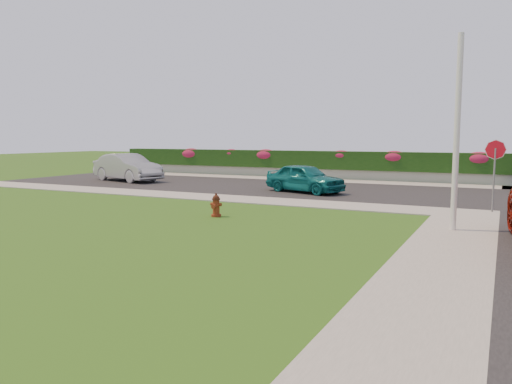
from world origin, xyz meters
The scene contains 19 objects.
ground centered at (0.00, 0.00, 0.00)m, with size 120.00×120.00×0.00m, color black.
street_far centered at (-5.00, 14.00, 0.02)m, with size 26.00×8.00×0.04m, color black.
sidewalk_right centered at (7.00, -2.00, 0.02)m, with size 2.00×20.00×0.04m, color gray.
sidewalk_far centered at (-6.00, 9.00, 0.02)m, with size 24.00×2.00×0.04m, color gray.
curb_corner centered at (7.00, 9.00, 0.02)m, with size 2.00×2.00×0.04m, color gray.
sidewalk_beyond centered at (-1.00, 19.00, 0.02)m, with size 34.00×2.00×0.04m, color gray.
retaining_wall centered at (-1.00, 20.50, 0.30)m, with size 34.00×0.40×0.60m, color gray.
hedge centered at (-1.00, 20.60, 1.15)m, with size 32.00×0.90×1.10m, color black.
fire_hydrant centered at (-0.24, 4.78, 0.36)m, with size 0.38×0.36×0.76m.
sedan_teal centered at (-0.10, 12.43, 0.70)m, with size 1.55×3.85×1.31m, color #0C5F61.
sedan_silver centered at (-11.38, 13.41, 0.82)m, with size 1.66×4.75×1.57m, color #A2A5AA.
utility_pole centered at (6.87, 5.53, 2.65)m, with size 0.16×0.16×5.30m, color silver.
stop_sign centered at (7.76, 9.63, 1.84)m, with size 0.68×0.10×2.49m.
flower_clump_a centered at (-11.74, 20.50, 1.40)m, with size 1.53×0.98×0.76m, color #A91D42.
flower_clump_b centered at (-8.49, 20.50, 1.47)m, with size 1.14×0.73×0.57m, color #A91D42.
flower_clump_c centered at (-5.92, 20.50, 1.40)m, with size 1.49×0.96×0.74m, color #A91D42.
flower_clump_d centered at (-0.84, 20.50, 1.46)m, with size 1.22×0.78×0.61m, color #A91D42.
flower_clump_e centered at (2.32, 20.50, 1.41)m, with size 1.44×0.92×0.72m, color #A91D42.
flower_clump_f centered at (6.83, 20.50, 1.41)m, with size 1.46×0.94×0.73m, color #A91D42.
Camera 1 is at (8.05, -8.95, 2.58)m, focal length 35.00 mm.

